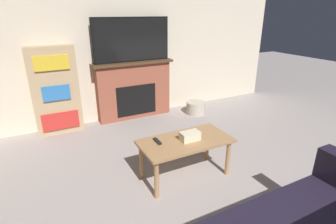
{
  "coord_description": "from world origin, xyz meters",
  "views": [
    {
      "loc": [
        -1.38,
        -0.0,
        1.82
      ],
      "look_at": [
        0.01,
        2.65,
        0.66
      ],
      "focal_mm": 28.0,
      "sensor_mm": 36.0,
      "label": 1
    }
  ],
  "objects": [
    {
      "name": "tissue_box",
      "position": [
        0.05,
        2.21,
        0.52
      ],
      "size": [
        0.22,
        0.12,
        0.1
      ],
      "color": "beige",
      "rests_on": "coffee_table"
    },
    {
      "name": "fireplace",
      "position": [
        0.15,
        4.25,
        0.51
      ],
      "size": [
        1.41,
        0.28,
        1.01
      ],
      "color": "brown",
      "rests_on": "ground_plane"
    },
    {
      "name": "tv",
      "position": [
        0.15,
        4.23,
        1.37
      ],
      "size": [
        1.32,
        0.03,
        0.72
      ],
      "color": "black",
      "rests_on": "fireplace"
    },
    {
      "name": "remote_control",
      "position": [
        -0.3,
        2.33,
        0.48
      ],
      "size": [
        0.04,
        0.15,
        0.02
      ],
      "color": "black",
      "rests_on": "coffee_table"
    },
    {
      "name": "coffee_table",
      "position": [
        0.01,
        2.23,
        0.4
      ],
      "size": [
        1.04,
        0.53,
        0.47
      ],
      "color": "#A87A4C",
      "rests_on": "ground_plane"
    },
    {
      "name": "storage_basket",
      "position": [
        1.23,
        3.86,
        0.11
      ],
      "size": [
        0.36,
        0.36,
        0.23
      ],
      "color": "#BCB29E",
      "rests_on": "ground_plane"
    },
    {
      "name": "bookshelf",
      "position": [
        -1.13,
        4.23,
        0.67
      ],
      "size": [
        0.68,
        0.29,
        1.35
      ],
      "color": "tan",
      "rests_on": "ground_plane"
    },
    {
      "name": "wall_back",
      "position": [
        0.0,
        4.39,
        1.35
      ],
      "size": [
        6.44,
        0.06,
        2.7
      ],
      "color": "beige",
      "rests_on": "ground_plane"
    }
  ]
}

